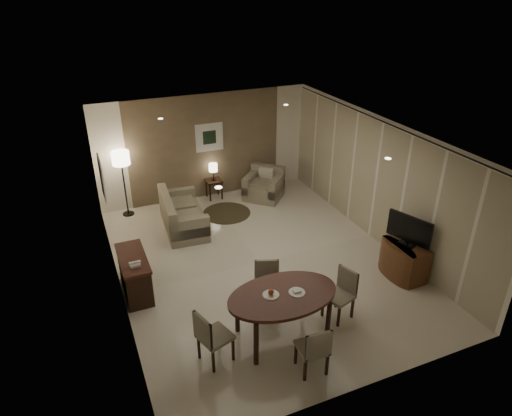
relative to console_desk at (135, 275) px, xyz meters
name	(u,v)px	position (x,y,z in m)	size (l,w,h in m)	color
room_shell	(252,195)	(2.49, 0.40, 0.98)	(5.50, 7.00, 2.70)	beige
taupe_accent	(206,147)	(2.49, 3.48, 0.98)	(3.96, 0.03, 2.70)	#7E6A4E
curtain_wall	(376,182)	(5.17, 0.00, 0.95)	(0.08, 6.70, 2.58)	beige
curtain_rod	(384,122)	(5.17, 0.00, 2.27)	(0.03, 0.03, 6.80)	black
art_back_frame	(209,137)	(2.59, 3.46, 1.23)	(0.72, 0.03, 0.72)	silver
art_back_canvas	(209,137)	(2.59, 3.44, 1.23)	(0.34, 0.01, 0.34)	black
art_left_frame	(102,178)	(-0.23, 1.20, 1.48)	(0.03, 0.60, 0.80)	silver
art_left_canvas	(103,178)	(-0.21, 1.20, 1.48)	(0.01, 0.46, 0.64)	gray
downlight_nl	(218,187)	(1.09, -1.80, 2.31)	(0.10, 0.10, 0.01)	white
downlight_nr	(388,158)	(3.89, -1.80, 2.31)	(0.10, 0.10, 0.01)	white
downlight_fl	(160,119)	(1.09, 1.80, 2.31)	(0.10, 0.10, 0.01)	white
downlight_fr	(286,105)	(3.89, 1.80, 2.31)	(0.10, 0.10, 0.01)	white
console_desk	(135,275)	(0.00, 0.00, 0.00)	(0.48, 1.20, 0.75)	#461F16
telephone	(135,264)	(0.00, -0.30, 0.43)	(0.20, 0.14, 0.09)	white
tv_cabinet	(405,260)	(4.89, -1.50, -0.03)	(0.48, 0.90, 0.70)	brown
flat_tv	(409,230)	(4.87, -1.50, 0.65)	(0.06, 0.88, 0.60)	black
dining_table	(282,315)	(1.96, -2.11, 0.04)	(1.79, 1.12, 0.84)	#461F16
chair_near	(312,347)	(2.06, -2.91, 0.06)	(0.42, 0.42, 0.86)	gray
chair_far	(267,289)	(2.01, -1.43, 0.08)	(0.44, 0.44, 0.91)	gray
chair_left	(215,336)	(0.83, -2.17, 0.09)	(0.45, 0.45, 0.92)	gray
chair_right	(339,296)	(3.05, -2.05, 0.07)	(0.43, 0.43, 0.88)	gray
plate_a	(271,295)	(1.78, -2.06, 0.47)	(0.26, 0.26, 0.02)	white
plate_b	(297,292)	(2.18, -2.16, 0.47)	(0.26, 0.26, 0.02)	white
fruit_apple	(271,292)	(1.78, -2.06, 0.52)	(0.09, 0.09, 0.09)	#A54012
napkin	(297,291)	(2.18, -2.16, 0.49)	(0.12, 0.08, 0.03)	white
round_rug	(227,213)	(2.59, 2.30, -0.37)	(1.18, 1.18, 0.01)	#443B26
sofa	(183,212)	(1.44, 2.00, 0.03)	(0.87, 1.74, 0.82)	gray
armchair	(264,184)	(3.78, 2.74, 0.03)	(0.90, 0.85, 0.80)	gray
side_table	(214,189)	(2.59, 3.25, -0.12)	(0.40, 0.40, 0.51)	black
table_lamp	(213,171)	(2.59, 3.25, 0.38)	(0.22, 0.22, 0.50)	#FFEAC1
floor_lamp	(124,184)	(0.35, 3.19, 0.44)	(0.41, 0.41, 1.63)	#FFE5B7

